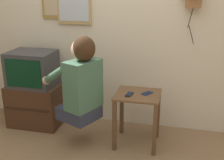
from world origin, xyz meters
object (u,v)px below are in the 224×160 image
(person, at_px, (81,81))
(cell_phone_spare, at_px, (147,93))
(television, at_px, (32,69))
(cell_phone_held, at_px, (129,94))

(person, height_order, cell_phone_spare, person)
(television, bearing_deg, person, -25.02)
(television, xyz_separation_m, cell_phone_spare, (1.36, -0.14, -0.13))
(cell_phone_spare, bearing_deg, cell_phone_held, -125.85)
(person, relative_size, television, 1.69)
(television, bearing_deg, cell_phone_held, -10.21)
(television, relative_size, cell_phone_spare, 3.80)
(person, bearing_deg, cell_phone_spare, -48.94)
(cell_phone_held, bearing_deg, cell_phone_spare, 31.18)
(person, distance_m, cell_phone_spare, 0.69)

